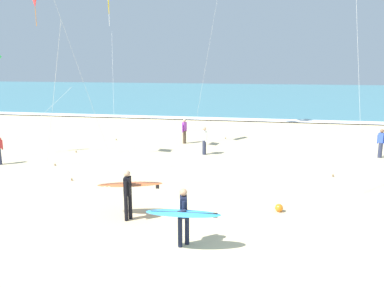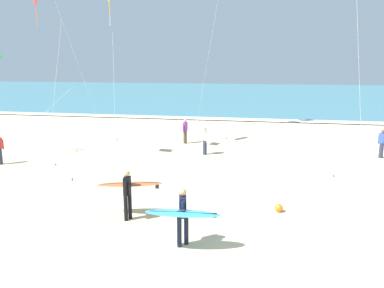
{
  "view_description": "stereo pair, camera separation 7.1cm",
  "coord_description": "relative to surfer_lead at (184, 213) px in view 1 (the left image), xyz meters",
  "views": [
    {
      "loc": [
        1.97,
        -8.62,
        5.14
      ],
      "look_at": [
        -0.76,
        5.76,
        2.05
      ],
      "focal_mm": 36.22,
      "sensor_mm": 36.0,
      "label": 1
    },
    {
      "loc": [
        2.04,
        -8.6,
        5.14
      ],
      "look_at": [
        -0.76,
        5.76,
        2.05
      ],
      "focal_mm": 36.22,
      "sensor_mm": 36.0,
      "label": 2
    }
  ],
  "objects": [
    {
      "name": "ground_plane",
      "position": [
        0.14,
        -1.26,
        -1.04
      ],
      "size": [
        160.0,
        160.0,
        0.0
      ],
      "primitive_type": "plane",
      "color": "beige"
    },
    {
      "name": "kite_diamond_golden_high",
      "position": [
        -6.34,
        10.71,
        6.78
      ],
      "size": [
        1.64,
        4.29,
        8.73
      ],
      "color": "yellow",
      "rests_on": "ground"
    },
    {
      "name": "surfer_trailing",
      "position": [
        -2.25,
        1.81,
        0.0
      ],
      "size": [
        2.29,
        1.05,
        1.71
      ],
      "color": "black",
      "rests_on": "ground"
    },
    {
      "name": "shoreline_foam",
      "position": [
        0.14,
        25.15,
        -0.96
      ],
      "size": [
        160.0,
        1.75,
        0.01
      ],
      "primitive_type": "cube",
      "color": "white",
      "rests_on": "ocean_water"
    },
    {
      "name": "bystander_blue_top",
      "position": [
        8.42,
        12.42,
        -0.23
      ],
      "size": [
        0.35,
        0.4,
        1.59
      ],
      "color": "#2D334C",
      "rests_on": "ground"
    },
    {
      "name": "ocean_water",
      "position": [
        0.14,
        54.85,
        -1.0
      ],
      "size": [
        160.0,
        60.0,
        0.08
      ],
      "primitive_type": "cube",
      "color": "teal",
      "rests_on": "ground"
    },
    {
      "name": "beach_ball",
      "position": [
        2.72,
        3.3,
        -0.9
      ],
      "size": [
        0.28,
        0.28,
        0.28
      ],
      "primitive_type": "sphere",
      "color": "orange",
      "rests_on": "ground"
    },
    {
      "name": "kite_diamond_scarlet_near",
      "position": [
        -8.92,
        7.94,
        7.0
      ],
      "size": [
        3.26,
        3.15,
        8.96
      ],
      "color": "red",
      "rests_on": "ground"
    },
    {
      "name": "surfer_lead",
      "position": [
        0.0,
        0.0,
        0.0
      ],
      "size": [
        2.13,
        1.13,
        1.71
      ],
      "color": "black",
      "rests_on": "ground"
    },
    {
      "name": "bystander_white_top",
      "position": [
        -1.21,
        11.34,
        -0.23
      ],
      "size": [
        0.35,
        0.41,
        1.59
      ],
      "color": "#2D334C",
      "rests_on": "ground"
    },
    {
      "name": "bystander_purple_top",
      "position": [
        -2.95,
        14.18,
        -0.23
      ],
      "size": [
        0.28,
        0.48,
        1.59
      ],
      "color": "#4C3D2D",
      "rests_on": "ground"
    }
  ]
}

